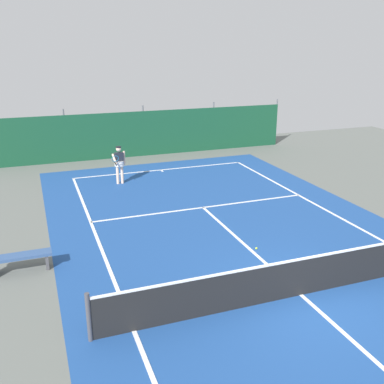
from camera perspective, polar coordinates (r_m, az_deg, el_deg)
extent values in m
plane|color=slate|center=(11.28, 13.82, -12.75)|extent=(36.00, 36.00, 0.00)
cube|color=#1E478C|center=(11.28, 13.82, -12.73)|extent=(11.02, 26.60, 0.01)
cube|color=white|center=(21.34, -4.02, 2.85)|extent=(8.22, 0.10, 0.01)
cube|color=white|center=(9.85, -7.49, -17.30)|extent=(0.10, 23.80, 0.01)
cube|color=white|center=(16.39, 1.44, -2.01)|extent=(8.22, 0.10, 0.01)
cube|color=white|center=(11.27, 13.83, -12.70)|extent=(0.10, 12.80, 0.01)
cube|color=white|center=(21.21, -3.90, 2.75)|extent=(0.10, 0.30, 0.01)
cube|color=black|center=(11.04, 14.01, -10.63)|extent=(9.92, 0.03, 0.95)
cube|color=white|center=(10.81, 14.22, -8.31)|extent=(9.92, 0.04, 0.05)
cylinder|color=#47474C|center=(9.44, -13.16, -15.46)|extent=(0.10, 0.10, 1.10)
cube|color=#14472D|center=(24.01, -6.21, 7.47)|extent=(16.22, 0.06, 2.40)
cylinder|color=#595B60|center=(23.42, -15.99, 6.96)|extent=(0.08, 0.08, 2.70)
cylinder|color=#595B60|center=(24.04, -6.26, 7.85)|extent=(0.08, 0.08, 2.70)
cylinder|color=#595B60|center=(25.31, 2.76, 8.47)|extent=(0.08, 0.08, 2.70)
cylinder|color=#595B60|center=(27.14, 10.77, 8.85)|extent=(0.08, 0.08, 2.70)
cube|color=#234C1E|center=(24.72, -6.51, 6.24)|extent=(14.60, 0.70, 1.10)
cylinder|color=beige|center=(19.39, -8.99, 2.28)|extent=(0.12, 0.12, 0.82)
cylinder|color=beige|center=(19.34, -9.56, 2.21)|extent=(0.12, 0.12, 0.82)
cylinder|color=white|center=(19.24, -9.35, 3.65)|extent=(0.40, 0.40, 0.22)
cube|color=#1E232D|center=(19.19, -9.38, 4.23)|extent=(0.38, 0.23, 0.56)
sphere|color=beige|center=(19.09, -9.45, 5.48)|extent=(0.22, 0.22, 0.22)
cylinder|color=black|center=(19.07, -9.46, 5.74)|extent=(0.23, 0.23, 0.04)
cylinder|color=beige|center=(19.24, -8.73, 4.39)|extent=(0.09, 0.09, 0.58)
cylinder|color=beige|center=(19.01, -9.95, 4.15)|extent=(0.14, 0.53, 0.41)
cylinder|color=black|center=(18.74, -9.82, 3.60)|extent=(0.06, 0.28, 0.13)
torus|color=teal|center=(18.69, -9.86, 4.25)|extent=(0.31, 0.15, 0.29)
sphere|color=#CCDB33|center=(13.29, 8.29, -7.19)|extent=(0.07, 0.07, 0.07)
cube|color=#335184|center=(12.61, -21.25, -7.70)|extent=(1.60, 0.40, 0.08)
cube|color=#4C4C51|center=(12.69, -18.18, -8.30)|extent=(0.08, 0.36, 0.45)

